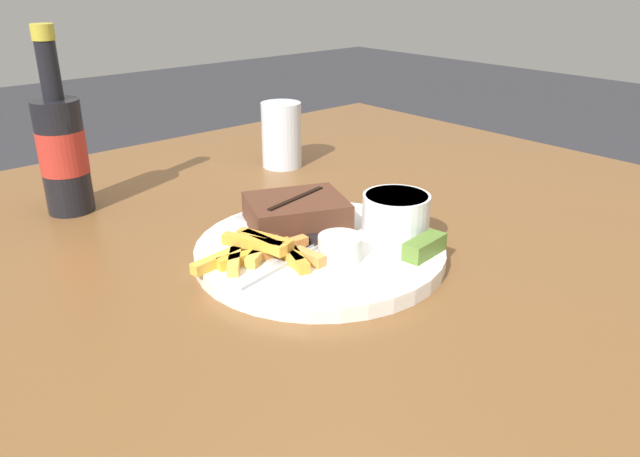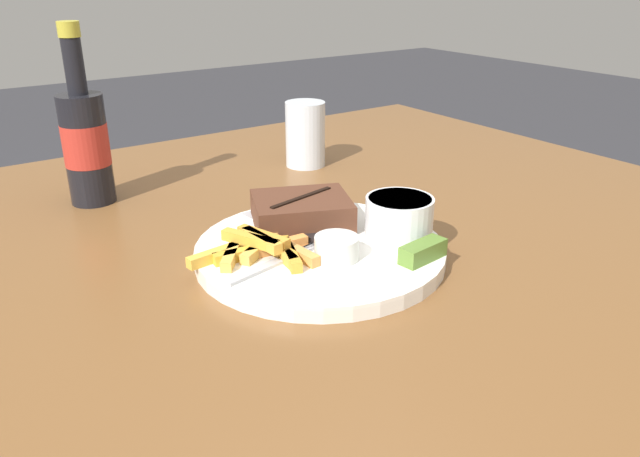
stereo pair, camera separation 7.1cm
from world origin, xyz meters
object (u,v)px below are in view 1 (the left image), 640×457
Objects in this scene: coleslaw_cup at (396,212)px; dipping_sauce_cup at (340,246)px; dinner_plate at (320,252)px; knife_utensil at (295,236)px; pickle_spear at (425,247)px; fork_utensil at (277,266)px; drinking_glass at (282,135)px; beer_bottle at (62,149)px; steak_portion at (296,212)px.

coleslaw_cup reaches higher than dipping_sauce_cup.
dinner_plate is 0.04m from knife_utensil.
pickle_spear is at bearing -157.56° from knife_utensil.
coleslaw_cup is 0.16m from fork_utensil.
pickle_spear is at bearing -106.43° from drinking_glass.
dipping_sauce_cup is (-0.01, -0.04, 0.02)m from dinner_plate.
beer_bottle reaches higher than dipping_sauce_cup.
dinner_plate is at bearing -121.21° from drinking_glass.
dipping_sauce_cup is 0.42m from beer_bottle.
drinking_glass is at bearing 61.01° from dipping_sauce_cup.
coleslaw_cup reaches higher than steak_portion.
dinner_plate is 0.37m from drinking_glass.
coleslaw_cup is at bearing -106.39° from drinking_glass.
beer_bottle is (-0.17, 0.28, 0.05)m from steak_portion.
dipping_sauce_cup is (-0.02, -0.10, -0.00)m from steak_portion.
knife_utensil is 0.35m from beer_bottle.
coleslaw_cup is at bearing -134.74° from knife_utensil.
steak_portion is at bearing 108.43° from pickle_spear.
fork_utensil is 0.37m from beer_bottle.
pickle_spear reaches higher than fork_utensil.
drinking_glass reaches higher than dipping_sauce_cup.
coleslaw_cup is 0.32× the size of beer_bottle.
steak_portion reaches higher than dipping_sauce_cup.
dinner_plate is 0.07m from steak_portion.
dipping_sauce_cup is 0.46× the size of drinking_glass.
fork_utensil is (-0.14, 0.08, -0.01)m from pickle_spear.
dinner_plate is at bearing -172.83° from knife_utensil.
dipping_sauce_cup is at bearing -102.14° from steak_portion.
drinking_glass reaches higher than steak_portion.
drinking_glass is at bearing -4.89° from beer_bottle.
drinking_glass reaches higher than fork_utensil.
coleslaw_cup is (0.07, -0.10, 0.01)m from steak_portion.
knife_utensil is at bearing 92.27° from dipping_sauce_cup.
dinner_plate is 2.15× the size of fork_utensil.
knife_utensil is 0.34m from drinking_glass.
dipping_sauce_cup is 0.40m from drinking_glass.
beer_bottle is at bearing 121.70° from steak_portion.
drinking_glass reaches higher than knife_utensil.
dipping_sauce_cup reaches higher than fork_utensil.
steak_portion is 0.31m from drinking_glass.
fork_utensil is at bearing 118.39° from knife_utensil.
pickle_spear is 0.50m from beer_bottle.
fork_utensil is 0.81× the size of knife_utensil.
dinner_plate is 0.10m from coleslaw_cup.
steak_portion is at bearing -124.69° from drinking_glass.
beer_bottle reaches higher than knife_utensil.
coleslaw_cup is 0.45m from beer_bottle.
coleslaw_cup is at bearing -57.24° from beer_bottle.
drinking_glass reaches higher than dinner_plate.
coleslaw_cup is 1.32× the size of pickle_spear.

